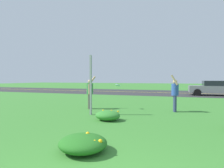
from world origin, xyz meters
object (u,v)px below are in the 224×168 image
at_px(person_catcher_blue_shirt, 175,92).
at_px(frisbee_pale_blue, 118,85).
at_px(sign_post_near_path, 91,85).
at_px(car_gray_center_left, 214,88).
at_px(person_thrower_green_shirt, 90,91).

height_order(person_catcher_blue_shirt, frisbee_pale_blue, person_catcher_blue_shirt).
bearing_deg(sign_post_near_path, frisbee_pale_blue, 70.25).
height_order(sign_post_near_path, car_gray_center_left, sign_post_near_path).
height_order(frisbee_pale_blue, car_gray_center_left, car_gray_center_left).
xyz_separation_m(person_catcher_blue_shirt, car_gray_center_left, (3.68, 10.67, -0.21)).
distance_m(person_catcher_blue_shirt, car_gray_center_left, 11.29).
xyz_separation_m(person_catcher_blue_shirt, frisbee_pale_blue, (-2.90, -0.10, 0.32)).
relative_size(sign_post_near_path, frisbee_pale_blue, 9.51).
relative_size(person_thrower_green_shirt, frisbee_pale_blue, 6.32).
height_order(person_thrower_green_shirt, frisbee_pale_blue, person_thrower_green_shirt).
relative_size(person_thrower_green_shirt, person_catcher_blue_shirt, 0.98).
bearing_deg(person_thrower_green_shirt, car_gray_center_left, 54.37).
bearing_deg(person_catcher_blue_shirt, sign_post_near_path, -150.82).
bearing_deg(frisbee_pale_blue, car_gray_center_left, 58.56).
height_order(sign_post_near_path, person_catcher_blue_shirt, sign_post_near_path).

